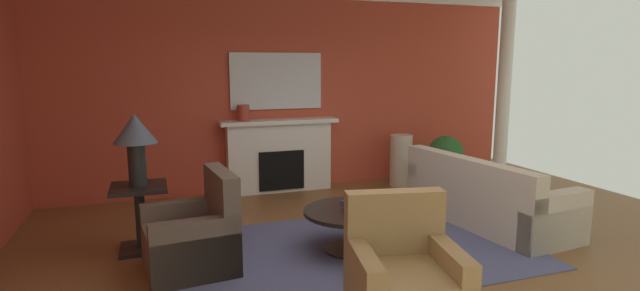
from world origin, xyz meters
TOP-DOWN VIEW (x-y plane):
  - ground_plane at (0.00, 0.00)m, footprint 9.34×9.34m
  - wall_fireplace at (0.00, 3.05)m, footprint 7.79×0.12m
  - area_rug at (-0.09, 0.21)m, footprint 3.74×2.32m
  - fireplace at (-0.18, 2.84)m, footprint 1.80×0.35m
  - mantel_mirror at (-0.18, 2.96)m, footprint 1.42×0.04m
  - sofa at (1.81, 0.49)m, footprint 1.14×2.19m
  - armchair_near_window at (-1.68, 0.27)m, footprint 0.88×0.88m
  - armchair_facing_fireplace at (-0.25, -1.20)m, footprint 0.94×0.94m
  - coffee_table at (-0.09, 0.21)m, footprint 1.00×1.00m
  - side_table at (-2.17, 0.97)m, footprint 0.56×0.56m
  - table_lamp at (-2.17, 0.97)m, footprint 0.44×0.44m
  - vase_tall_corner at (1.76, 2.54)m, footprint 0.35×0.35m
  - vase_mantel_left at (-0.73, 2.79)m, footprint 0.18×0.18m
  - book_red_cover at (-0.05, 0.09)m, footprint 0.27×0.19m
  - book_art_folio at (-0.06, 0.21)m, footprint 0.29×0.23m
  - potted_plant at (2.36, 2.19)m, footprint 0.56×0.56m
  - column_white at (3.06, 1.76)m, footprint 0.20×0.20m

SIDE VIEW (x-z plane):
  - ground_plane at x=0.00m, z-range 0.00..0.00m
  - area_rug at x=-0.09m, z-range 0.00..0.01m
  - sofa at x=1.81m, z-range -0.13..0.72m
  - armchair_near_window at x=-1.68m, z-range -0.17..0.78m
  - armchair_facing_fireplace at x=-0.25m, z-range -0.17..0.78m
  - coffee_table at x=-0.09m, z-range 0.11..0.56m
  - side_table at x=-2.17m, z-range 0.05..0.75m
  - vase_tall_corner at x=1.76m, z-range 0.00..0.83m
  - book_red_cover at x=-0.05m, z-range 0.45..0.50m
  - potted_plant at x=2.36m, z-range 0.08..0.91m
  - book_art_folio at x=-0.06m, z-range 0.50..0.55m
  - fireplace at x=-0.18m, z-range -0.03..1.09m
  - table_lamp at x=-2.17m, z-range 0.85..1.60m
  - vase_mantel_left at x=-0.73m, z-range 1.12..1.36m
  - wall_fireplace at x=0.00m, z-range 0.00..3.08m
  - column_white at x=3.06m, z-range 0.00..3.08m
  - mantel_mirror at x=-0.18m, z-range 1.27..2.12m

